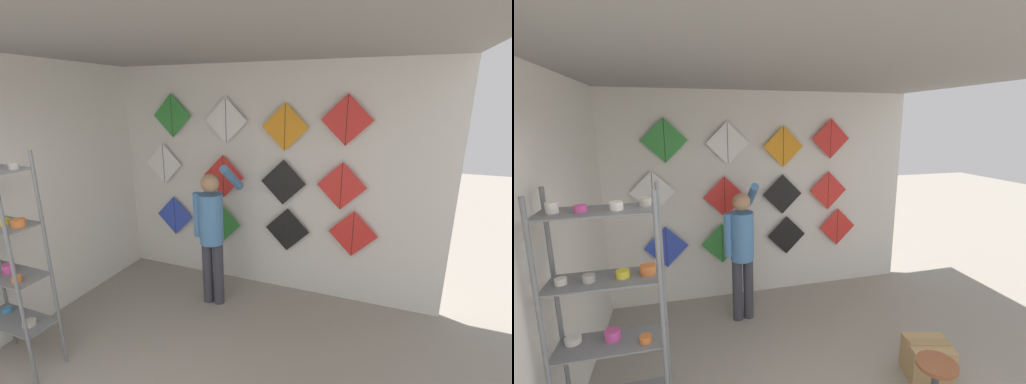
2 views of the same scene
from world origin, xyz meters
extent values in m
cube|color=silver|center=(0.00, 3.25, 1.40)|extent=(4.53, 0.06, 2.80)
cube|color=silver|center=(-1.90, 1.61, 1.40)|extent=(0.06, 4.02, 2.80)
cube|color=gray|center=(0.00, 1.61, 2.82)|extent=(4.53, 4.02, 0.04)
cylinder|color=slate|center=(-1.09, 0.91, 1.00)|extent=(0.03, 0.03, 2.00)
cylinder|color=slate|center=(-1.09, 1.21, 1.00)|extent=(0.03, 0.03, 2.00)
cube|color=slate|center=(-1.44, 1.06, 0.46)|extent=(0.71, 0.31, 0.01)
cube|color=slate|center=(-1.44, 1.06, 0.93)|extent=(0.71, 0.31, 0.01)
cylinder|color=#3F8CBF|center=(-1.64, 1.11, 0.49)|extent=(0.09, 0.09, 0.04)
cylinder|color=#B2ADA3|center=(-1.26, 1.05, 0.49)|extent=(0.11, 0.11, 0.04)
cylinder|color=#D84C99|center=(-1.44, 1.08, 0.97)|extent=(0.10, 0.10, 0.07)
cylinder|color=orange|center=(-1.22, 0.99, 0.96)|extent=(0.08, 0.08, 0.05)
cylinder|color=yellow|center=(-1.33, 1.05, 1.42)|extent=(0.09, 0.09, 0.05)
cylinder|color=orange|center=(-1.18, 1.07, 1.43)|extent=(0.10, 0.10, 0.06)
cylinder|color=#B2ADA3|center=(-1.17, 1.11, 1.89)|extent=(0.08, 0.08, 0.05)
cylinder|color=#383842|center=(-0.33, 2.58, 0.39)|extent=(0.12, 0.12, 0.78)
cylinder|color=#383842|center=(-0.19, 2.59, 0.39)|extent=(0.12, 0.12, 0.78)
cylinder|color=#4C7FB7|center=(-0.26, 2.59, 1.07)|extent=(0.28, 0.28, 0.58)
sphere|color=tan|center=(-0.26, 2.59, 1.49)|extent=(0.21, 0.21, 0.21)
cylinder|color=#4C7FB7|center=(-0.42, 2.58, 1.10)|extent=(0.10, 0.10, 0.52)
cylinder|color=#4C7FB7|center=(-0.09, 2.81, 1.51)|extent=(0.10, 0.48, 0.38)
cube|color=blue|center=(-1.15, 3.16, 0.81)|extent=(0.55, 0.01, 0.55)
cylinder|color=black|center=(-1.15, 3.16, 0.81)|extent=(0.01, 0.01, 0.53)
cube|color=#338C38|center=(-0.43, 3.16, 0.79)|extent=(0.55, 0.01, 0.55)
cylinder|color=black|center=(-0.43, 3.16, 0.79)|extent=(0.01, 0.01, 0.53)
cube|color=black|center=(0.48, 3.16, 0.83)|extent=(0.55, 0.01, 0.55)
cylinder|color=black|center=(0.48, 3.16, 0.83)|extent=(0.01, 0.01, 0.53)
cube|color=red|center=(1.26, 3.16, 0.89)|extent=(0.55, 0.01, 0.55)
cylinder|color=black|center=(1.26, 3.16, 0.89)|extent=(0.01, 0.01, 0.53)
cube|color=white|center=(-1.27, 3.16, 1.54)|extent=(0.55, 0.01, 0.55)
cylinder|color=black|center=(-1.27, 3.16, 1.54)|extent=(0.01, 0.01, 0.53)
cube|color=red|center=(-0.38, 3.16, 1.43)|extent=(0.55, 0.01, 0.55)
cylinder|color=black|center=(-0.38, 3.16, 1.43)|extent=(0.01, 0.01, 0.53)
cube|color=black|center=(0.42, 3.16, 1.42)|extent=(0.55, 0.01, 0.55)
cylinder|color=black|center=(0.42, 3.16, 1.42)|extent=(0.01, 0.01, 0.53)
cube|color=red|center=(1.10, 3.16, 1.44)|extent=(0.55, 0.01, 0.55)
cylinder|color=black|center=(1.10, 3.16, 1.44)|extent=(0.01, 0.01, 0.53)
cube|color=#338C38|center=(-1.10, 3.16, 2.18)|extent=(0.55, 0.01, 0.55)
cylinder|color=black|center=(-1.10, 3.16, 2.18)|extent=(0.01, 0.01, 0.53)
cube|color=white|center=(-0.32, 3.16, 2.13)|extent=(0.55, 0.01, 0.55)
cylinder|color=black|center=(-0.32, 3.16, 2.13)|extent=(0.01, 0.01, 0.53)
cube|color=orange|center=(0.42, 3.16, 2.08)|extent=(0.55, 0.01, 0.55)
cylinder|color=black|center=(0.42, 3.16, 2.08)|extent=(0.01, 0.01, 0.53)
cube|color=red|center=(1.11, 3.16, 2.17)|extent=(0.55, 0.01, 0.55)
cylinder|color=black|center=(1.11, 3.16, 2.17)|extent=(0.01, 0.01, 0.53)
camera|label=1|loc=(1.53, -0.66, 2.40)|focal=24.00mm
camera|label=2|loc=(-0.93, -1.23, 2.42)|focal=24.00mm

